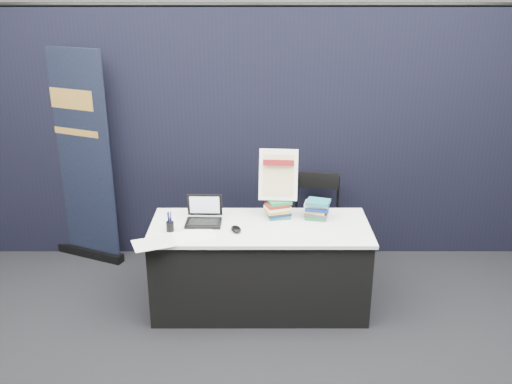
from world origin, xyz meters
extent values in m
plane|color=black|center=(0.00, 0.00, 0.00)|extent=(8.00, 8.00, 0.00)
cube|color=#ACAAA3|center=(0.00, 4.00, 1.75)|extent=(8.00, 0.02, 3.50)
cube|color=black|center=(0.00, 1.60, 1.20)|extent=(6.00, 0.08, 2.40)
cube|color=black|center=(0.00, 0.55, 0.36)|extent=(1.76, 0.71, 0.72)
cube|color=white|center=(0.00, 0.55, 0.73)|extent=(1.80, 0.75, 0.03)
cube|color=black|center=(-0.46, 0.58, 0.76)|extent=(0.30, 0.21, 0.02)
cube|color=black|center=(-0.46, 0.68, 0.87)|extent=(0.29, 0.06, 0.20)
cube|color=silver|center=(-0.46, 0.67, 0.87)|extent=(0.25, 0.04, 0.16)
ellipsoid|color=black|center=(-0.19, 0.44, 0.77)|extent=(0.11, 0.14, 0.04)
cube|color=beige|center=(-0.81, 0.22, 0.75)|extent=(0.38, 0.32, 0.00)
cube|color=beige|center=(-0.54, 0.40, 0.75)|extent=(0.29, 0.24, 0.00)
cube|color=white|center=(-0.51, 0.36, 0.75)|extent=(0.38, 0.32, 0.00)
cylinder|color=black|center=(-0.72, 0.45, 0.79)|extent=(0.08, 0.08, 0.08)
cube|color=#1C676D|center=(0.15, 0.73, 0.76)|extent=(0.22, 0.19, 0.03)
cube|color=#12224F|center=(0.15, 0.73, 0.79)|extent=(0.22, 0.19, 0.03)
cube|color=gold|center=(0.15, 0.73, 0.81)|extent=(0.22, 0.19, 0.03)
cube|color=#F9EBCC|center=(0.15, 0.73, 0.84)|extent=(0.22, 0.19, 0.03)
cube|color=maroon|center=(0.15, 0.73, 0.87)|extent=(0.22, 0.19, 0.03)
cube|color=#1C6B35|center=(0.15, 0.73, 0.89)|extent=(0.22, 0.19, 0.03)
cube|color=#1C6B35|center=(0.48, 0.71, 0.76)|extent=(0.22, 0.19, 0.03)
cube|color=#414145|center=(0.48, 0.71, 0.79)|extent=(0.22, 0.19, 0.03)
cube|color=#D8B256|center=(0.48, 0.71, 0.82)|extent=(0.22, 0.19, 0.03)
cube|color=navy|center=(0.48, 0.71, 0.84)|extent=(0.22, 0.19, 0.03)
cube|color=silver|center=(0.48, 0.71, 0.87)|extent=(0.22, 0.19, 0.03)
cube|color=#1C676D|center=(0.48, 0.71, 0.90)|extent=(0.22, 0.19, 0.03)
cube|color=black|center=(0.15, 0.71, 0.92)|extent=(0.21, 0.03, 0.01)
cylinder|color=black|center=(0.07, 0.80, 1.04)|extent=(0.02, 0.11, 0.31)
cylinder|color=black|center=(0.24, 0.80, 1.04)|extent=(0.02, 0.11, 0.31)
cube|color=white|center=(0.15, 0.76, 1.12)|extent=(0.33, 0.15, 0.42)
cube|color=beige|center=(0.15, 0.75, 1.12)|extent=(0.26, 0.11, 0.33)
cube|color=maroon|center=(0.15, 0.75, 1.23)|extent=(0.26, 0.04, 0.05)
cube|color=black|center=(-1.76, 1.48, 0.04)|extent=(0.84, 0.45, 0.08)
cube|color=black|center=(-1.76, 1.50, 1.03)|extent=(0.77, 0.36, 2.07)
cube|color=gold|center=(-1.76, 1.48, 1.60)|extent=(0.52, 0.24, 0.19)
cube|color=gold|center=(-1.76, 1.48, 1.29)|extent=(0.57, 0.26, 0.06)
cylinder|color=black|center=(0.36, 0.99, 0.22)|extent=(0.02, 0.02, 0.45)
cylinder|color=black|center=(0.76, 0.99, 0.22)|extent=(0.02, 0.02, 0.45)
cylinder|color=black|center=(0.36, 1.38, 0.22)|extent=(0.02, 0.02, 0.45)
cylinder|color=black|center=(0.76, 1.38, 0.22)|extent=(0.02, 0.02, 0.45)
cube|color=black|center=(0.56, 1.19, 0.47)|extent=(0.48, 0.48, 0.04)
cube|color=black|center=(0.56, 1.38, 0.84)|extent=(0.40, 0.10, 0.16)
camera|label=1|loc=(-0.03, -3.70, 2.69)|focal=40.00mm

